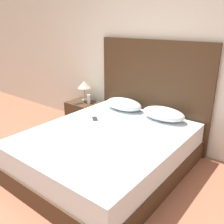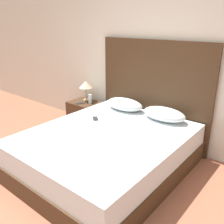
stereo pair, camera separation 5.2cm
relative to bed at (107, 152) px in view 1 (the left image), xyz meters
name	(u,v)px [view 1 (the left image)]	position (x,y,z in m)	size (l,w,h in m)	color
ground_plane	(39,222)	(0.07, -1.13, -0.26)	(16.00, 16.00, 0.00)	#9E5B42
wall_back	(160,57)	(0.07, 1.17, 1.09)	(10.00, 0.06, 2.70)	silver
bed	(107,152)	(0.00, 0.00, 0.00)	(1.77, 2.14, 0.52)	#422B19
headboard	(152,93)	(0.00, 1.09, 0.54)	(1.86, 0.05, 1.60)	#422B19
pillow_left	(124,104)	(-0.35, 0.84, 0.35)	(0.63, 0.35, 0.18)	silver
pillow_right	(163,114)	(0.35, 0.84, 0.35)	(0.63, 0.35, 0.18)	silver
phone_on_bed	(95,119)	(-0.44, 0.26, 0.27)	(0.16, 0.15, 0.01)	#232328
nightstand	(83,114)	(-1.25, 0.84, -0.02)	(0.52, 0.44, 0.47)	#422B19
table_lamp	(84,85)	(-1.28, 0.93, 0.50)	(0.24, 0.24, 0.36)	tan
phone_on_nightstand	(78,103)	(-1.25, 0.73, 0.22)	(0.12, 0.17, 0.01)	#232328
toiletry_bottle	(89,99)	(-1.11, 0.86, 0.29)	(0.06, 0.06, 0.16)	silver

